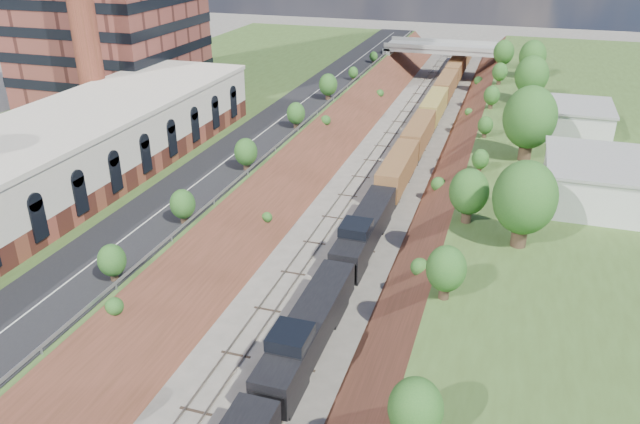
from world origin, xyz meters
TOP-DOWN VIEW (x-y plane):
  - platform_left at (-33.00, 60.00)m, footprint 44.00×180.00m
  - embankment_left at (-11.00, 60.00)m, footprint 10.00×180.00m
  - embankment_right at (11.00, 60.00)m, footprint 10.00×180.00m
  - rail_left_track at (-2.60, 60.00)m, footprint 1.58×180.00m
  - rail_right_track at (2.60, 60.00)m, footprint 1.58×180.00m
  - road at (-15.50, 60.00)m, footprint 8.00×180.00m
  - guardrail at (-11.40, 59.80)m, footprint 0.10×171.00m
  - commercial_building at (-28.00, 38.00)m, footprint 14.30×62.30m
  - overpass at (0.00, 122.00)m, footprint 24.50×8.30m
  - white_building_near at (23.50, 52.00)m, footprint 9.00×12.00m
  - white_building_far at (23.00, 74.00)m, footprint 8.00×10.00m
  - tree_right_large at (17.00, 40.00)m, footprint 5.25×5.25m
  - tree_left_crest at (-11.80, 20.00)m, footprint 2.45×2.45m
  - freight_train at (2.60, 74.94)m, footprint 2.77×141.90m

SIDE VIEW (x-z plane):
  - embankment_left at x=-11.00m, z-range -5.00..5.00m
  - embankment_right at x=11.00m, z-range -5.00..5.00m
  - rail_left_track at x=-2.60m, z-range 0.00..0.18m
  - rail_right_track at x=2.60m, z-range 0.00..0.18m
  - freight_train at x=2.60m, z-range 0.16..4.71m
  - platform_left at x=-33.00m, z-range 0.00..5.00m
  - overpass at x=0.00m, z-range 1.22..8.62m
  - road at x=-15.50m, z-range 5.00..5.10m
  - guardrail at x=-11.40m, z-range 5.20..5.90m
  - white_building_far at x=23.00m, z-range 5.00..8.60m
  - white_building_near at x=23.50m, z-range 5.00..9.00m
  - tree_left_crest at x=-11.80m, z-range 5.26..8.82m
  - commercial_building at x=-28.00m, z-range 5.01..12.01m
  - tree_right_large at x=17.00m, z-range 5.58..13.19m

